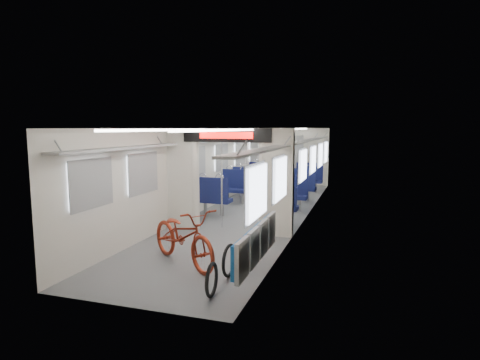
% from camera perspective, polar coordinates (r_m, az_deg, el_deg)
% --- Properties ---
extents(carriage, '(12.00, 12.02, 2.31)m').
position_cam_1_polar(carriage, '(10.45, 1.44, 3.00)').
color(carriage, '#515456').
rests_on(carriage, ground).
extents(bicycle, '(1.94, 1.62, 1.00)m').
position_cam_1_polar(bicycle, '(6.91, -8.08, -7.84)').
color(bicycle, maroon).
rests_on(bicycle, ground).
extents(flip_bench, '(0.12, 2.14, 0.55)m').
position_cam_1_polar(flip_bench, '(6.15, 2.39, -8.90)').
color(flip_bench, gray).
rests_on(flip_bench, carriage).
extents(bike_hoop_a, '(0.08, 0.49, 0.49)m').
position_cam_1_polar(bike_hoop_a, '(5.67, -4.05, -14.21)').
color(bike_hoop_a, black).
rests_on(bike_hoop_a, ground).
extents(bike_hoop_b, '(0.08, 0.53, 0.52)m').
position_cam_1_polar(bike_hoop_b, '(6.36, -1.54, -11.57)').
color(bike_hoop_b, black).
rests_on(bike_hoop_b, ground).
extents(bike_hoop_c, '(0.18, 0.54, 0.54)m').
position_cam_1_polar(bike_hoop_c, '(6.88, 1.22, -10.01)').
color(bike_hoop_c, black).
rests_on(bike_hoop_c, ground).
extents(seat_bay_near_left, '(0.94, 2.23, 1.15)m').
position_cam_1_polar(seat_bay_near_left, '(11.46, -2.16, -1.33)').
color(seat_bay_near_left, '#0E133E').
rests_on(seat_bay_near_left, ground).
extents(seat_bay_near_right, '(0.89, 1.98, 1.07)m').
position_cam_1_polar(seat_bay_near_right, '(10.45, 6.52, -2.41)').
color(seat_bay_near_right, '#0E133E').
rests_on(seat_bay_near_right, ground).
extents(seat_bay_far_left, '(0.93, 2.16, 1.13)m').
position_cam_1_polar(seat_bay_far_left, '(14.36, 1.97, 0.41)').
color(seat_bay_far_left, '#0E133E').
rests_on(seat_bay_far_left, ground).
extents(seat_bay_far_right, '(0.96, 2.32, 1.17)m').
position_cam_1_polar(seat_bay_far_right, '(13.73, 9.23, 0.08)').
color(seat_bay_far_right, '#0E133E').
rests_on(seat_bay_far_right, ground).
extents(stanchion_near_left, '(0.04, 0.04, 2.30)m').
position_cam_1_polar(stanchion_near_left, '(9.24, -2.61, 0.22)').
color(stanchion_near_left, silver).
rests_on(stanchion_near_left, ground).
extents(stanchion_near_right, '(0.05, 0.05, 2.30)m').
position_cam_1_polar(stanchion_near_right, '(9.18, 0.86, 0.18)').
color(stanchion_near_right, silver).
rests_on(stanchion_near_right, ground).
extents(stanchion_far_left, '(0.04, 0.04, 2.30)m').
position_cam_1_polar(stanchion_far_left, '(12.50, 2.58, 2.11)').
color(stanchion_far_left, silver).
rests_on(stanchion_far_left, ground).
extents(stanchion_far_right, '(0.04, 0.04, 2.30)m').
position_cam_1_polar(stanchion_far_right, '(12.50, 5.78, 2.08)').
color(stanchion_far_right, silver).
rests_on(stanchion_far_right, ground).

